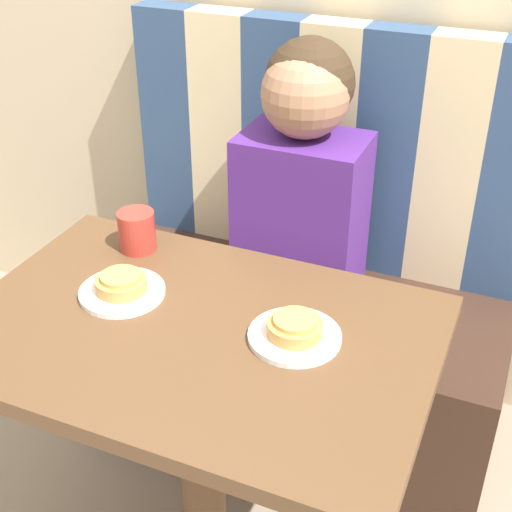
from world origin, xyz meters
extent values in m
cube|color=#382319|center=(0.00, 0.61, 0.23)|extent=(1.17, 0.55, 0.47)
cube|color=navy|center=(-0.50, 0.83, 0.81)|extent=(0.17, 0.10, 0.69)
cube|color=beige|center=(-0.33, 0.83, 0.81)|extent=(0.17, 0.10, 0.69)
cube|color=navy|center=(-0.17, 0.83, 0.81)|extent=(0.17, 0.10, 0.69)
cube|color=beige|center=(0.00, 0.83, 0.81)|extent=(0.17, 0.10, 0.69)
cube|color=navy|center=(0.17, 0.83, 0.81)|extent=(0.17, 0.10, 0.69)
cube|color=beige|center=(0.33, 0.83, 0.81)|extent=(0.17, 0.10, 0.69)
cube|color=brown|center=(0.00, 0.00, 0.74)|extent=(0.93, 0.62, 0.03)
cylinder|color=brown|center=(0.00, 0.00, 0.36)|extent=(0.10, 0.10, 0.72)
cube|color=#4C237A|center=(0.00, 0.61, 0.70)|extent=(0.32, 0.22, 0.46)
sphere|color=#9E7051|center=(0.00, 0.61, 1.04)|extent=(0.22, 0.22, 0.22)
sphere|color=#382819|center=(0.00, 0.64, 1.06)|extent=(0.22, 0.22, 0.22)
cylinder|color=white|center=(-0.19, 0.04, 0.76)|extent=(0.18, 0.18, 0.01)
cylinder|color=white|center=(0.19, 0.04, 0.76)|extent=(0.18, 0.18, 0.01)
cylinder|color=#C68E47|center=(-0.19, 0.04, 0.78)|extent=(0.11, 0.11, 0.03)
cylinder|color=gold|center=(-0.19, 0.04, 0.80)|extent=(0.08, 0.08, 0.01)
cylinder|color=#C68E47|center=(0.19, 0.04, 0.78)|extent=(0.11, 0.11, 0.03)
cylinder|color=gold|center=(0.19, 0.04, 0.80)|extent=(0.08, 0.08, 0.01)
cylinder|color=#B23328|center=(-0.26, 0.22, 0.80)|extent=(0.08, 0.08, 0.09)
camera|label=1|loc=(0.54, -0.97, 1.59)|focal=50.00mm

